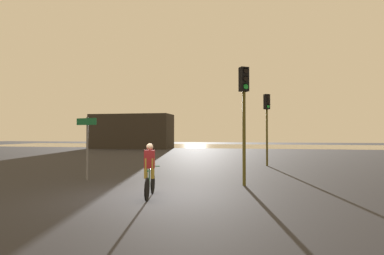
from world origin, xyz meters
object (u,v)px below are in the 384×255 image
Objects in this scene: traffic_light_far_right at (267,116)px; direction_sign_post at (87,139)px; cyclist at (150,170)px; traffic_light_near_right at (244,103)px; distant_building at (132,131)px.

traffic_light_far_right reaches higher than direction_sign_post.
traffic_light_near_right is at bearing 34.46° from cyclist.
traffic_light_near_right reaches higher than traffic_light_far_right.
traffic_light_far_right is (1.26, 7.17, -0.06)m from traffic_light_near_right.
traffic_light_near_right is at bearing -60.23° from distant_building.
traffic_light_near_right is 1.02× the size of traffic_light_far_right.
traffic_light_near_right is 7.28m from traffic_light_far_right.
traffic_light_far_right is at bearing -132.96° from traffic_light_near_right.
traffic_light_near_right is (14.94, -26.12, 0.81)m from distant_building.
direction_sign_post is (-6.37, 0.08, -1.35)m from traffic_light_near_right.
direction_sign_post is 4.60m from cyclist.
cyclist is at bearing -67.03° from distant_building.
cyclist is at bearing 30.38° from traffic_light_far_right.
traffic_light_far_right is at bearing -49.47° from distant_building.
traffic_light_near_right is 4.41m from cyclist.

